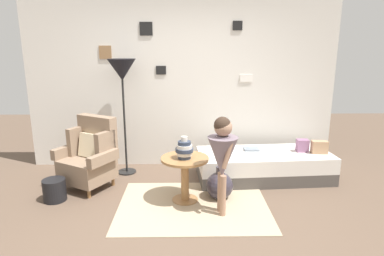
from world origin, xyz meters
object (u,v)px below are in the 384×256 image
Objects in this scene: armchair at (90,156)px; magazine_basket at (55,190)px; book_on_daybed at (251,149)px; demijohn_near at (220,185)px; floor_lamp at (122,74)px; vase_striped at (184,149)px; person_child at (223,153)px; daybed at (264,165)px; side_table at (185,170)px.

armchair reaches higher than magazine_basket.
demijohn_near is (-0.54, -0.76, -0.24)m from book_on_daybed.
floor_lamp is 1.81m from magazine_basket.
vase_striped is 0.53m from person_child.
person_child is at bearing -44.85° from floor_lamp.
book_on_daybed reaches higher than daybed.
side_table is 1.66m from magazine_basket.
daybed is at bearing 55.32° from person_child.
daybed is 1.39m from person_child.
demijohn_near is at bearing 11.05° from vase_striped.
side_table is 2.69× the size of book_on_daybed.
vase_striped is at bearing 143.81° from person_child.
vase_striped is at bearing -2.31° from magazine_basket.
daybed is at bearing -7.40° from floor_lamp.
vase_striped is (-0.00, -0.03, 0.28)m from side_table.
book_on_daybed is (2.27, 0.34, -0.02)m from armchair.
book_on_daybed is 0.51× the size of demijohn_near.
daybed is at bearing 13.54° from magazine_basket.
armchair is 3.46× the size of magazine_basket.
book_on_daybed is (1.88, -0.16, -1.09)m from floor_lamp.
armchair is 0.50× the size of daybed.
daybed is 7.07× the size of vase_striped.
side_table is (1.29, -0.47, -0.03)m from armchair.
floor_lamp reaches higher than vase_striped.
vase_striped is 1.57m from floor_lamp.
book_on_daybed is (0.98, 0.82, 0.00)m from side_table.
magazine_basket is (-2.62, -0.78, -0.28)m from book_on_daybed.
book_on_daybed is 2.75m from magazine_basket.
side_table reaches higher than book_on_daybed.
book_on_daybed is at bearing 16.59° from magazine_basket.
floor_lamp is 2.18m from book_on_daybed.
person_child reaches higher than vase_striped.
person_child is 5.25× the size of book_on_daybed.
demijohn_near is (-0.71, -0.65, -0.02)m from daybed.
armchair reaches higher than demijohn_near.
magazine_basket is at bearing -128.29° from floor_lamp.
side_table is 1.72m from floor_lamp.
floor_lamp is at bearing 131.76° from vase_striped.
demijohn_near is at bearing 7.27° from side_table.
armchair is at bearing 158.69° from vase_striped.
daybed is 3.30× the size of side_table.
armchair is at bearing -128.12° from floor_lamp.
armchair is 1.64× the size of side_table.
side_table is 1.28m from book_on_daybed.
person_child is at bearing -36.19° from vase_striped.
daybed is 1.13× the size of floor_lamp.
side_table is at bearing 140.90° from person_child.
side_table is 0.34× the size of floor_lamp.
demijohn_near is at bearing 87.60° from person_child.
floor_lamp reaches higher than magazine_basket.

